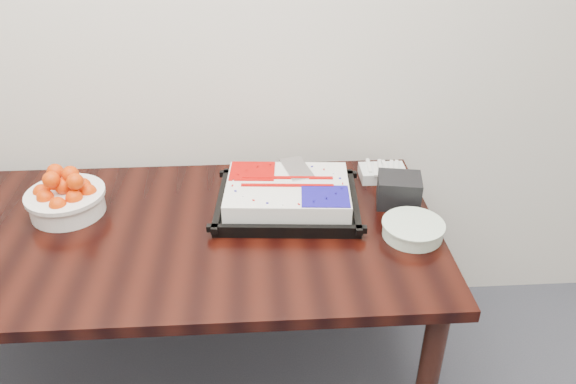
{
  "coord_description": "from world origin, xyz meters",
  "views": [
    {
      "loc": [
        0.3,
        0.44,
        1.83
      ],
      "look_at": [
        0.4,
        2.09,
        0.83
      ],
      "focal_mm": 35.0,
      "sensor_mm": 36.0,
      "label": 1
    }
  ],
  "objects": [
    {
      "name": "table",
      "position": [
        0.0,
        2.0,
        0.66
      ],
      "size": [
        1.8,
        0.9,
        0.75
      ],
      "color": "black",
      "rests_on": "ground"
    },
    {
      "name": "plate_stack",
      "position": [
        0.8,
        1.91,
        0.78
      ],
      "size": [
        0.2,
        0.2,
        0.05
      ],
      "color": "white",
      "rests_on": "table"
    },
    {
      "name": "tangerine_bowl",
      "position": [
        -0.36,
        2.13,
        0.82
      ],
      "size": [
        0.27,
        0.27,
        0.17
      ],
      "color": "white",
      "rests_on": "table"
    },
    {
      "name": "cake_tray",
      "position": [
        0.4,
        2.12,
        0.8
      ],
      "size": [
        0.52,
        0.42,
        0.1
      ],
      "color": "black",
      "rests_on": "table"
    },
    {
      "name": "fork_bag",
      "position": [
        0.78,
        2.3,
        0.77
      ],
      "size": [
        0.17,
        0.11,
        0.05
      ],
      "color": "silver",
      "rests_on": "table"
    },
    {
      "name": "napkin_box",
      "position": [
        0.8,
        2.12,
        0.8
      ],
      "size": [
        0.17,
        0.15,
        0.11
      ],
      "primitive_type": "cube",
      "rotation": [
        0.0,
        0.0,
        -0.19
      ],
      "color": "black",
      "rests_on": "table"
    }
  ]
}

